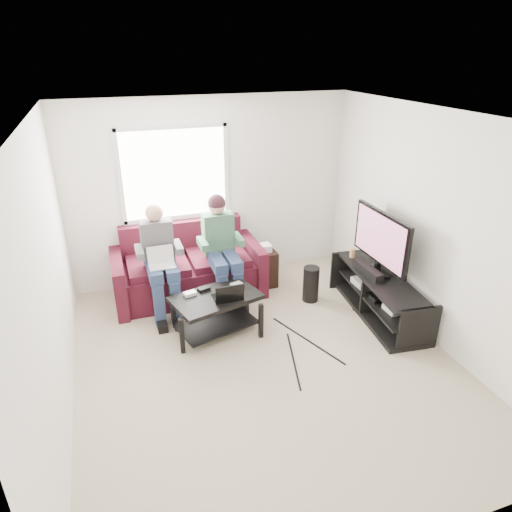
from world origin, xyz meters
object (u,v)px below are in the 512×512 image
object	(u,v)px
sofa	(188,270)
tv_stand	(378,298)
subwoofer	(311,284)
tv	(381,240)
coffee_table	(216,306)
end_table	(263,267)

from	to	relation	value
sofa	tv_stand	world-z (taller)	sofa
sofa	subwoofer	bearing A→B (deg)	-26.99
sofa	tv	bearing A→B (deg)	-30.58
coffee_table	end_table	world-z (taller)	end_table
coffee_table	tv_stand	size ratio (longest dim) A/B	0.66
tv_stand	subwoofer	xyz separation A→B (m)	(-0.66, 0.61, -0.00)
sofa	coffee_table	size ratio (longest dim) A/B	1.79
tv_stand	tv	distance (m)	0.77
tv_stand	end_table	distance (m)	1.69
coffee_table	tv	size ratio (longest dim) A/B	1.02
sofa	tv	distance (m)	2.62
coffee_table	tv_stand	bearing A→B (deg)	-7.82
end_table	subwoofer	bearing A→B (deg)	-54.13
tv	subwoofer	bearing A→B (deg)	142.07
end_table	sofa	bearing A→B (deg)	172.75
sofa	tv_stand	distance (m)	2.59
coffee_table	end_table	xyz separation A→B (m)	(0.94, 0.97, -0.09)
subwoofer	coffee_table	bearing A→B (deg)	-166.71
coffee_table	tv_stand	xyz separation A→B (m)	(2.06, -0.28, -0.12)
sofa	tv	world-z (taller)	tv
tv	subwoofer	xyz separation A→B (m)	(-0.66, 0.51, -0.76)
tv_stand	sofa	bearing A→B (deg)	147.54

